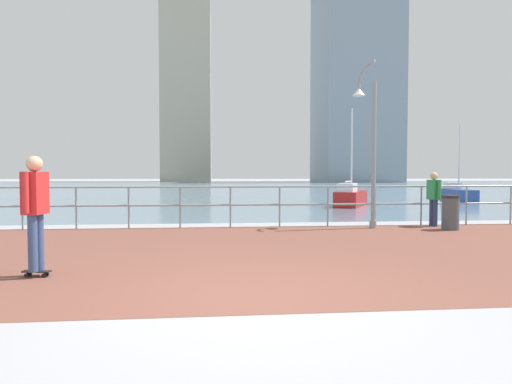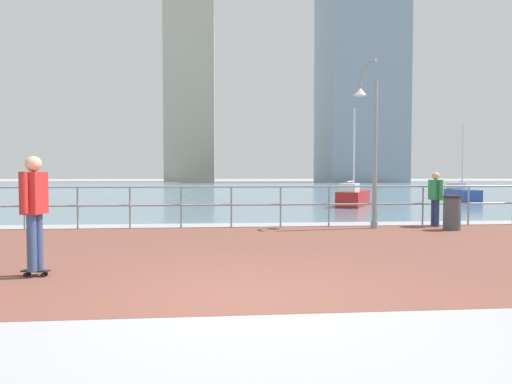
{
  "view_description": "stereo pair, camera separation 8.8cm",
  "coord_description": "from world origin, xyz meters",
  "px_view_note": "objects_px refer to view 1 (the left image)",
  "views": [
    {
      "loc": [
        -0.41,
        -5.12,
        1.48
      ],
      "look_at": [
        0.46,
        4.17,
        1.1
      ],
      "focal_mm": 30.14,
      "sensor_mm": 36.0,
      "label": 1
    },
    {
      "loc": [
        -0.32,
        -5.13,
        1.48
      ],
      "look_at": [
        0.46,
        4.17,
        1.1
      ],
      "focal_mm": 30.14,
      "sensor_mm": 36.0,
      "label": 2
    }
  ],
  "objects_px": {
    "lamppost": "(369,136)",
    "trash_bin": "(450,212)",
    "sailboat_navy": "(351,197)",
    "skateboarder": "(35,204)",
    "sailboat_blue": "(458,194)",
    "bystander": "(434,195)"
  },
  "relations": [
    {
      "from": "skateboarder",
      "to": "bystander",
      "type": "distance_m",
      "value": 10.26
    },
    {
      "from": "bystander",
      "to": "trash_bin",
      "type": "distance_m",
      "value": 0.92
    },
    {
      "from": "skateboarder",
      "to": "sailboat_navy",
      "type": "height_order",
      "value": "sailboat_navy"
    },
    {
      "from": "lamppost",
      "to": "skateboarder",
      "type": "xyz_separation_m",
      "value": [
        -6.82,
        -5.21,
        -1.51
      ]
    },
    {
      "from": "lamppost",
      "to": "sailboat_navy",
      "type": "distance_m",
      "value": 8.6
    },
    {
      "from": "trash_bin",
      "to": "bystander",
      "type": "bearing_deg",
      "value": 93.32
    },
    {
      "from": "lamppost",
      "to": "sailboat_blue",
      "type": "bearing_deg",
      "value": 50.45
    },
    {
      "from": "skateboarder",
      "to": "sailboat_blue",
      "type": "xyz_separation_m",
      "value": [
        16.11,
        16.46,
        -0.64
      ]
    },
    {
      "from": "lamppost",
      "to": "sailboat_blue",
      "type": "distance_m",
      "value": 14.75
    },
    {
      "from": "lamppost",
      "to": "skateboarder",
      "type": "height_order",
      "value": "lamppost"
    },
    {
      "from": "lamppost",
      "to": "trash_bin",
      "type": "height_order",
      "value": "lamppost"
    },
    {
      "from": "lamppost",
      "to": "sailboat_navy",
      "type": "bearing_deg",
      "value": 75.4
    },
    {
      "from": "lamppost",
      "to": "skateboarder",
      "type": "relative_size",
      "value": 2.65
    },
    {
      "from": "trash_bin",
      "to": "sailboat_blue",
      "type": "height_order",
      "value": "sailboat_blue"
    },
    {
      "from": "skateboarder",
      "to": "trash_bin",
      "type": "bearing_deg",
      "value": 26.97
    },
    {
      "from": "trash_bin",
      "to": "sailboat_blue",
      "type": "relative_size",
      "value": 0.21
    },
    {
      "from": "trash_bin",
      "to": "sailboat_blue",
      "type": "distance_m",
      "value": 14.0
    },
    {
      "from": "skateboarder",
      "to": "bystander",
      "type": "height_order",
      "value": "skateboarder"
    },
    {
      "from": "bystander",
      "to": "sailboat_blue",
      "type": "relative_size",
      "value": 0.36
    },
    {
      "from": "skateboarder",
      "to": "sailboat_blue",
      "type": "distance_m",
      "value": 23.04
    },
    {
      "from": "trash_bin",
      "to": "sailboat_navy",
      "type": "distance_m",
      "value": 8.77
    },
    {
      "from": "lamppost",
      "to": "skateboarder",
      "type": "distance_m",
      "value": 8.71
    }
  ]
}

